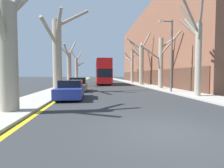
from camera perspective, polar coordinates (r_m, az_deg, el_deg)
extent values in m
plane|color=#2B2D30|center=(5.73, 17.57, -14.87)|extent=(300.00, 300.00, 0.00)
cube|color=#A39E93|center=(55.17, -10.12, 1.21)|extent=(2.58, 120.00, 0.12)
cube|color=#A39E93|center=(55.66, 2.80, 1.27)|extent=(2.58, 120.00, 0.12)
cube|color=brown|center=(37.78, 17.41, 10.99)|extent=(10.00, 42.17, 14.16)
cube|color=#492D21|center=(35.72, 9.85, 2.17)|extent=(0.12, 41.33, 2.50)
cube|color=yellow|center=(55.08, -8.59, 1.16)|extent=(0.24, 120.00, 0.01)
cylinder|color=gray|center=(9.13, -30.69, 7.04)|extent=(0.77, 0.77, 4.91)
cylinder|color=gray|center=(10.44, -28.26, 21.56)|extent=(0.52, 2.01, 1.81)
cylinder|color=gray|center=(10.20, -31.56, 21.90)|extent=(0.91, 1.22, 1.66)
cylinder|color=gray|center=(18.51, -17.47, 8.59)|extent=(0.89, 0.89, 7.18)
cylinder|color=gray|center=(17.46, -19.73, 15.71)|extent=(1.01, 3.23, 2.07)
cylinder|color=gray|center=(18.25, -16.96, 18.84)|extent=(1.13, 1.98, 2.34)
cylinder|color=gray|center=(19.65, -12.70, 20.20)|extent=(3.28, 1.52, 2.25)
cylinder|color=gray|center=(27.38, -13.82, 4.61)|extent=(0.67, 0.67, 5.11)
cylinder|color=gray|center=(27.86, -15.53, 10.61)|extent=(1.81, 0.50, 1.82)
cylinder|color=gray|center=(26.08, -14.57, 10.11)|extent=(0.44, 3.19, 2.04)
cylinder|color=gray|center=(28.53, -12.85, 11.25)|extent=(1.06, 2.09, 2.43)
cylinder|color=gray|center=(27.78, -15.32, 10.54)|extent=(1.56, 0.37, 1.44)
cylinder|color=gray|center=(37.07, -11.51, 4.27)|extent=(0.59, 0.59, 5.20)
cylinder|color=gray|center=(37.40, -12.50, 9.28)|extent=(1.42, 0.32, 2.54)
cylinder|color=gray|center=(37.79, -11.13, 6.24)|extent=(0.64, 1.57, 1.63)
cylinder|color=gray|center=(37.76, -12.77, 8.68)|extent=(1.89, 1.10, 1.89)
cylinder|color=gray|center=(37.22, -10.32, 6.25)|extent=(1.68, 0.56, 1.13)
cylinder|color=gray|center=(38.20, -10.55, 9.22)|extent=(1.41, 2.18, 2.81)
cylinder|color=gray|center=(15.14, 26.31, 6.80)|extent=(0.46, 0.46, 5.66)
cylinder|color=gray|center=(15.80, 24.57, 16.46)|extent=(0.84, 1.15, 1.64)
cylinder|color=gray|center=(14.66, 24.48, 19.39)|extent=(2.18, 1.45, 2.22)
cylinder|color=gray|center=(15.55, 23.96, 16.19)|extent=(1.32, 0.93, 1.59)
cylinder|color=gray|center=(14.48, 26.93, 17.79)|extent=(1.24, 2.16, 2.55)
cylinder|color=gray|center=(15.61, 23.90, 18.62)|extent=(1.48, 0.77, 2.28)
cylinder|color=gray|center=(22.32, 15.63, 6.44)|extent=(0.58, 0.58, 6.25)
cylinder|color=gray|center=(21.89, 12.57, 9.95)|extent=(2.73, 0.45, 1.81)
cylinder|color=gray|center=(22.80, 19.33, 13.74)|extent=(2.81, 1.14, 2.21)
cylinder|color=gray|center=(21.70, 18.58, 12.54)|extent=(1.54, 2.69, 2.49)
cylinder|color=gray|center=(29.82, 9.55, 5.81)|extent=(0.80, 0.80, 6.45)
cylinder|color=gray|center=(29.85, 8.08, 9.81)|extent=(1.77, 0.41, 1.68)
cylinder|color=gray|center=(30.00, 10.98, 13.58)|extent=(1.54, 1.33, 2.69)
cylinder|color=gray|center=(30.18, 7.68, 11.76)|extent=(2.17, 0.92, 2.58)
cylinder|color=gray|center=(31.17, 9.59, 10.73)|extent=(0.92, 2.41, 3.20)
cylinder|color=gray|center=(30.21, 7.32, 12.97)|extent=(2.52, 0.83, 2.05)
cylinder|color=gray|center=(37.89, 6.58, 5.47)|extent=(0.62, 0.62, 6.77)
cylinder|color=gray|center=(38.58, 6.76, 8.77)|extent=(0.70, 1.26, 1.89)
cylinder|color=gray|center=(37.87, 5.42, 8.65)|extent=(1.76, 0.22, 2.03)
cylinder|color=gray|center=(38.64, 5.63, 7.92)|extent=(1.23, 1.75, 1.38)
cylinder|color=gray|center=(37.72, 7.81, 9.64)|extent=(1.58, 1.36, 1.38)
cube|color=red|center=(31.96, -2.96, 2.69)|extent=(2.48, 10.63, 2.44)
cube|color=red|center=(32.01, -2.97, 6.17)|extent=(2.43, 10.42, 1.45)
cube|color=#A91111|center=(32.06, -2.98, 7.57)|extent=(2.43, 10.42, 0.12)
cube|color=black|center=(31.96, -2.97, 3.53)|extent=(2.51, 9.35, 1.27)
cube|color=black|center=(32.01, -2.97, 6.30)|extent=(2.51, 9.35, 1.10)
cube|color=black|center=(26.67, -2.38, 3.63)|extent=(2.23, 0.06, 1.33)
cylinder|color=black|center=(28.76, -4.76, 0.55)|extent=(0.30, 1.03, 1.03)
cylinder|color=black|center=(28.88, -0.52, 0.57)|extent=(0.30, 1.03, 1.03)
cylinder|color=black|center=(34.92, -4.96, 0.98)|extent=(0.30, 1.03, 1.03)
cylinder|color=black|center=(35.02, -1.47, 1.00)|extent=(0.30, 1.03, 1.03)
cube|color=navy|center=(13.12, -13.28, -2.45)|extent=(1.77, 4.32, 0.67)
cube|color=black|center=(13.34, -13.17, 0.17)|extent=(1.56, 2.25, 0.50)
cylinder|color=black|center=(12.00, -17.74, -3.94)|extent=(0.20, 0.65, 0.65)
cylinder|color=black|center=(11.78, -10.33, -3.97)|extent=(0.20, 0.65, 0.65)
cylinder|color=black|center=(14.53, -15.65, -2.72)|extent=(0.20, 0.65, 0.65)
cylinder|color=black|center=(14.35, -9.54, -2.72)|extent=(0.20, 0.65, 0.65)
cube|color=olive|center=(18.92, -11.02, -0.85)|extent=(1.82, 3.93, 0.62)
cube|color=black|center=(19.12, -10.97, 1.10)|extent=(1.60, 2.04, 0.65)
cylinder|color=black|center=(17.85, -13.91, -1.61)|extent=(0.20, 0.67, 0.67)
cylinder|color=black|center=(17.70, -8.76, -1.59)|extent=(0.20, 0.67, 0.67)
cylinder|color=black|center=(20.18, -12.98, -1.07)|extent=(0.20, 0.67, 0.67)
cylinder|color=black|center=(20.05, -8.43, -1.05)|extent=(0.20, 0.67, 0.67)
cylinder|color=#4C4F54|center=(18.11, 18.90, 8.45)|extent=(0.16, 0.16, 7.03)
cylinder|color=#4C4F54|center=(18.52, 17.45, 18.96)|extent=(1.10, 0.11, 0.11)
cube|color=beige|center=(18.32, 15.78, 19.16)|extent=(0.44, 0.20, 0.16)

